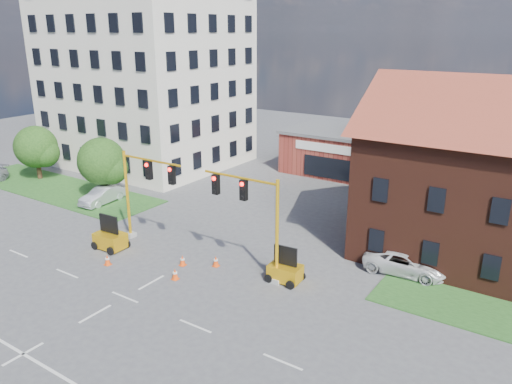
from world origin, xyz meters
TOP-DOWN VIEW (x-y plane):
  - ground at (0.00, 0.00)m, footprint 120.00×120.00m
  - grass_verge_nw at (-20.00, 10.00)m, footprint 22.00×6.00m
  - lane_markings at (0.00, -3.00)m, footprint 60.00×36.00m
  - office_block at (-20.00, 21.90)m, footprint 18.40×15.40m
  - brick_shop at (0.00, 29.98)m, footprint 12.40×8.40m
  - tree_large at (6.87, 27.08)m, footprint 7.63×7.27m
  - tree_nw_front at (-13.80, 10.58)m, footprint 4.19×3.99m
  - tree_nw_rear at (-23.80, 11.08)m, footprint 4.21×4.01m
  - signal_mast_west at (-4.36, 6.00)m, footprint 5.30×0.60m
  - signal_mast_east at (4.36, 6.00)m, footprint 5.30×0.60m
  - trailer_west at (-5.60, 3.89)m, footprint 2.05×1.43m
  - trailer_east at (6.34, 6.42)m, footprint 1.92×1.35m
  - cone_a at (-3.88, 2.14)m, footprint 0.40×0.40m
  - cone_b at (0.03, 4.66)m, footprint 0.40×0.40m
  - cone_c at (0.88, 3.06)m, footprint 0.40×0.40m
  - cone_d at (1.81, 5.72)m, footprint 0.40×0.40m
  - pickup_white at (11.78, 11.28)m, footprint 5.04×2.60m
  - sedan_silver_front at (-13.26, 9.68)m, footprint 1.85×4.34m

SIDE VIEW (x-z plane):
  - ground at x=0.00m, z-range 0.00..0.00m
  - lane_markings at x=0.00m, z-range 0.00..0.01m
  - grass_verge_nw at x=-20.00m, z-range 0.00..0.08m
  - cone_a at x=-3.88m, z-range -0.01..0.69m
  - cone_b at x=0.03m, z-range -0.01..0.69m
  - cone_c at x=0.88m, z-range -0.01..0.69m
  - cone_d at x=1.81m, z-range -0.01..0.69m
  - trailer_east at x=6.34m, z-range -0.39..1.70m
  - pickup_white at x=11.78m, z-range 0.00..1.36m
  - sedan_silver_front at x=-13.26m, z-range 0.00..1.39m
  - trailer_west at x=-5.60m, z-range -0.42..1.84m
  - brick_shop at x=0.00m, z-range 0.01..4.31m
  - tree_nw_rear at x=-23.80m, z-range 0.46..5.68m
  - tree_nw_front at x=-13.80m, z-range 0.53..5.88m
  - signal_mast_west at x=-4.36m, z-range 0.82..7.02m
  - signal_mast_east at x=4.36m, z-range 0.82..7.02m
  - tree_large at x=6.87m, z-range 1.06..10.97m
  - office_block at x=-20.00m, z-range 0.01..20.61m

